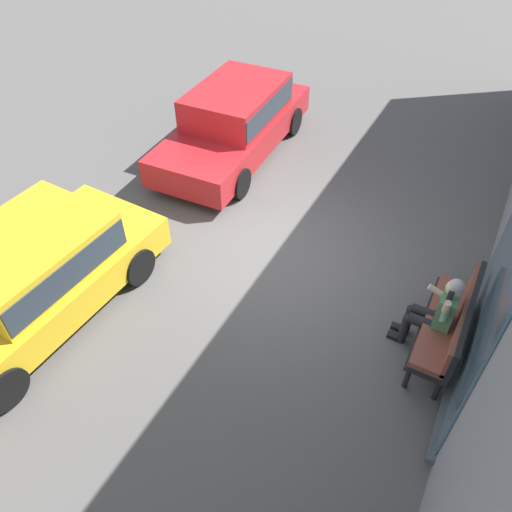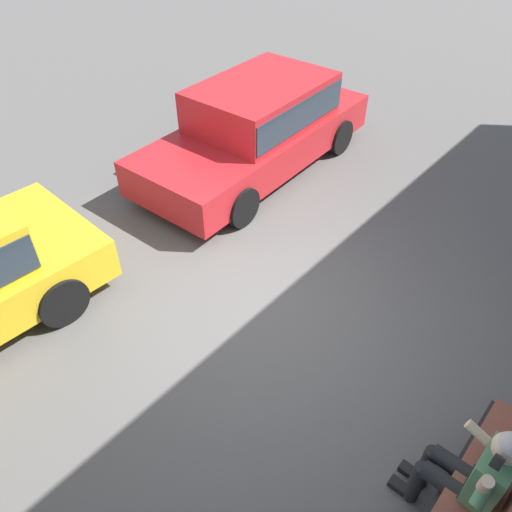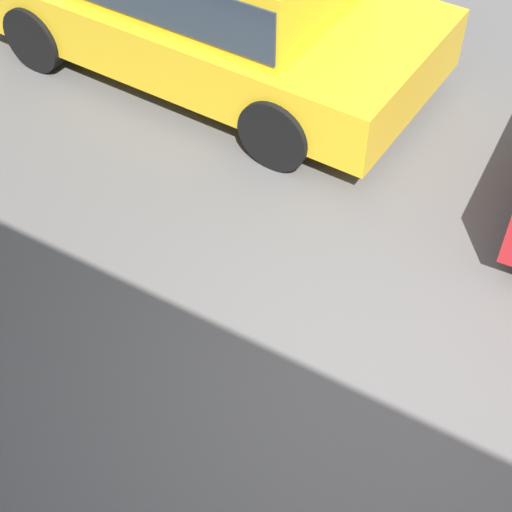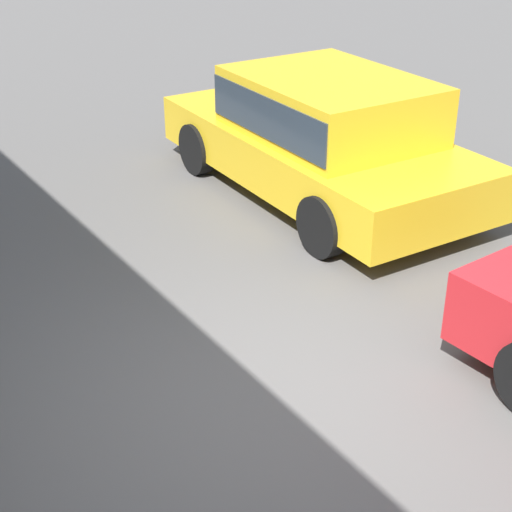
# 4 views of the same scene
# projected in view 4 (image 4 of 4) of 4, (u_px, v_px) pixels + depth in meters

# --- Properties ---
(ground_plane) EXTENTS (60.00, 60.00, 0.00)m
(ground_plane) POSITION_uv_depth(u_px,v_px,m) (274.00, 401.00, 5.56)
(ground_plane) COLOR #565451
(parked_car_mid) EXTENTS (4.17, 2.05, 1.38)m
(parked_car_mid) POSITION_uv_depth(u_px,v_px,m) (324.00, 132.00, 8.53)
(parked_car_mid) COLOR gold
(parked_car_mid) RESTS_ON ground_plane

